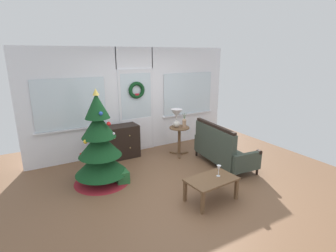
{
  "coord_description": "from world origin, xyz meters",
  "views": [
    {
      "loc": [
        -2.41,
        -3.8,
        2.41
      ],
      "look_at": [
        0.05,
        0.55,
        1.0
      ],
      "focal_mm": 27.7,
      "sensor_mm": 36.0,
      "label": 1
    }
  ],
  "objects_px": {
    "table_lamp": "(176,116)",
    "coffee_table": "(211,182)",
    "dresser_cabinet": "(119,142)",
    "gift_box": "(122,177)",
    "flower_vase": "(184,122)",
    "settee_sofa": "(221,149)",
    "christmas_tree": "(100,149)",
    "wine_glass": "(219,168)",
    "side_table": "(179,135)"
  },
  "relations": [
    {
      "from": "coffee_table",
      "to": "settee_sofa",
      "type": "bearing_deg",
      "value": 43.27
    },
    {
      "from": "flower_vase",
      "to": "gift_box",
      "type": "relative_size",
      "value": 1.49
    },
    {
      "from": "settee_sofa",
      "to": "coffee_table",
      "type": "height_order",
      "value": "settee_sofa"
    },
    {
      "from": "dresser_cabinet",
      "to": "gift_box",
      "type": "xyz_separation_m",
      "value": [
        -0.39,
        -1.23,
        -0.27
      ]
    },
    {
      "from": "gift_box",
      "to": "table_lamp",
      "type": "bearing_deg",
      "value": 23.61
    },
    {
      "from": "settee_sofa",
      "to": "wine_glass",
      "type": "relative_size",
      "value": 8.07
    },
    {
      "from": "table_lamp",
      "to": "flower_vase",
      "type": "height_order",
      "value": "table_lamp"
    },
    {
      "from": "flower_vase",
      "to": "gift_box",
      "type": "height_order",
      "value": "flower_vase"
    },
    {
      "from": "christmas_tree",
      "to": "gift_box",
      "type": "bearing_deg",
      "value": -35.99
    },
    {
      "from": "christmas_tree",
      "to": "coffee_table",
      "type": "height_order",
      "value": "christmas_tree"
    },
    {
      "from": "christmas_tree",
      "to": "gift_box",
      "type": "distance_m",
      "value": 0.69
    },
    {
      "from": "christmas_tree",
      "to": "flower_vase",
      "type": "bearing_deg",
      "value": 10.17
    },
    {
      "from": "coffee_table",
      "to": "table_lamp",
      "type": "bearing_deg",
      "value": 74.9
    },
    {
      "from": "dresser_cabinet",
      "to": "coffee_table",
      "type": "relative_size",
      "value": 1.03
    },
    {
      "from": "wine_glass",
      "to": "side_table",
      "type": "bearing_deg",
      "value": 77.21
    },
    {
      "from": "wine_glass",
      "to": "table_lamp",
      "type": "bearing_deg",
      "value": 79.09
    },
    {
      "from": "coffee_table",
      "to": "wine_glass",
      "type": "height_order",
      "value": "wine_glass"
    },
    {
      "from": "coffee_table",
      "to": "flower_vase",
      "type": "bearing_deg",
      "value": 69.85
    },
    {
      "from": "flower_vase",
      "to": "settee_sofa",
      "type": "bearing_deg",
      "value": -67.58
    },
    {
      "from": "table_lamp",
      "to": "flower_vase",
      "type": "relative_size",
      "value": 1.26
    },
    {
      "from": "christmas_tree",
      "to": "dresser_cabinet",
      "type": "distance_m",
      "value": 1.26
    },
    {
      "from": "table_lamp",
      "to": "christmas_tree",
      "type": "bearing_deg",
      "value": -166.25
    },
    {
      "from": "coffee_table",
      "to": "wine_glass",
      "type": "relative_size",
      "value": 4.5
    },
    {
      "from": "dresser_cabinet",
      "to": "table_lamp",
      "type": "xyz_separation_m",
      "value": [
        1.26,
        -0.51,
        0.6
      ]
    },
    {
      "from": "wine_glass",
      "to": "flower_vase",
      "type": "bearing_deg",
      "value": 74.02
    },
    {
      "from": "gift_box",
      "to": "flower_vase",
      "type": "bearing_deg",
      "value": 18.93
    },
    {
      "from": "settee_sofa",
      "to": "table_lamp",
      "type": "distance_m",
      "value": 1.3
    },
    {
      "from": "coffee_table",
      "to": "dresser_cabinet",
      "type": "bearing_deg",
      "value": 105.64
    },
    {
      "from": "dresser_cabinet",
      "to": "settee_sofa",
      "type": "distance_m",
      "value": 2.35
    },
    {
      "from": "table_lamp",
      "to": "coffee_table",
      "type": "relative_size",
      "value": 0.5
    },
    {
      "from": "gift_box",
      "to": "coffee_table",
      "type": "bearing_deg",
      "value": -50.03
    },
    {
      "from": "dresser_cabinet",
      "to": "flower_vase",
      "type": "distance_m",
      "value": 1.61
    },
    {
      "from": "dresser_cabinet",
      "to": "christmas_tree",
      "type": "bearing_deg",
      "value": -125.56
    },
    {
      "from": "side_table",
      "to": "wine_glass",
      "type": "distance_m",
      "value": 2.02
    },
    {
      "from": "dresser_cabinet",
      "to": "coffee_table",
      "type": "height_order",
      "value": "dresser_cabinet"
    },
    {
      "from": "dresser_cabinet",
      "to": "gift_box",
      "type": "distance_m",
      "value": 1.32
    },
    {
      "from": "coffee_table",
      "to": "gift_box",
      "type": "bearing_deg",
      "value": 129.97
    },
    {
      "from": "dresser_cabinet",
      "to": "settee_sofa",
      "type": "height_order",
      "value": "settee_sofa"
    },
    {
      "from": "side_table",
      "to": "table_lamp",
      "type": "bearing_deg",
      "value": 146.31
    },
    {
      "from": "table_lamp",
      "to": "coffee_table",
      "type": "bearing_deg",
      "value": -105.1
    },
    {
      "from": "coffee_table",
      "to": "wine_glass",
      "type": "distance_m",
      "value": 0.26
    },
    {
      "from": "flower_vase",
      "to": "wine_glass",
      "type": "height_order",
      "value": "flower_vase"
    },
    {
      "from": "flower_vase",
      "to": "coffee_table",
      "type": "bearing_deg",
      "value": -110.15
    },
    {
      "from": "christmas_tree",
      "to": "flower_vase",
      "type": "relative_size",
      "value": 5.18
    },
    {
      "from": "settee_sofa",
      "to": "table_lamp",
      "type": "height_order",
      "value": "table_lamp"
    },
    {
      "from": "coffee_table",
      "to": "wine_glass",
      "type": "xyz_separation_m",
      "value": [
        0.16,
        0.01,
        0.2
      ]
    },
    {
      "from": "coffee_table",
      "to": "gift_box",
      "type": "relative_size",
      "value": 3.73
    },
    {
      "from": "dresser_cabinet",
      "to": "coffee_table",
      "type": "distance_m",
      "value": 2.64
    },
    {
      "from": "side_table",
      "to": "wine_glass",
      "type": "xyz_separation_m",
      "value": [
        -0.45,
        -1.97,
        0.04
      ]
    },
    {
      "from": "christmas_tree",
      "to": "settee_sofa",
      "type": "xyz_separation_m",
      "value": [
        2.51,
        -0.53,
        -0.3
      ]
    }
  ]
}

